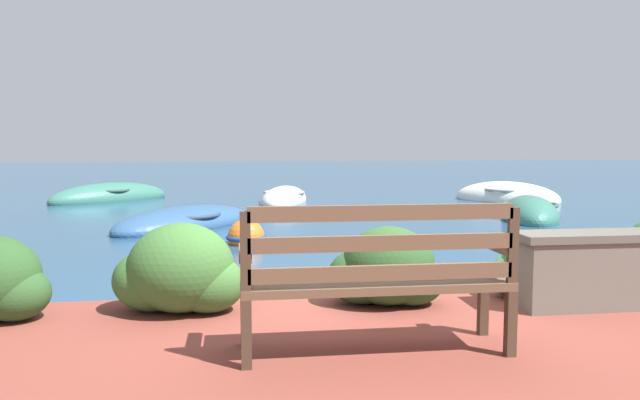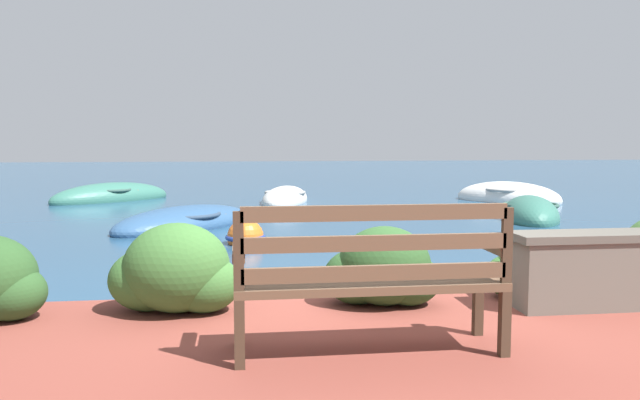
{
  "view_description": "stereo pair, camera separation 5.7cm",
  "coord_description": "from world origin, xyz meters",
  "px_view_note": "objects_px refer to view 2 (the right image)",
  "views": [
    {
      "loc": [
        -0.98,
        -5.14,
        1.51
      ],
      "look_at": [
        0.48,
        5.71,
        0.46
      ],
      "focal_mm": 35.0,
      "sensor_mm": 36.0,
      "label": 1
    },
    {
      "loc": [
        -0.93,
        -5.14,
        1.51
      ],
      "look_at": [
        0.48,
        5.71,
        0.46
      ],
      "focal_mm": 35.0,
      "sensor_mm": 36.0,
      "label": 2
    }
  ],
  "objects_px": {
    "rowboat_nearest": "(186,224)",
    "rowboat_far": "(508,198)",
    "rowboat_outer": "(285,200)",
    "mooring_buoy": "(245,237)",
    "park_bench": "(370,275)",
    "rowboat_mid": "(530,216)",
    "rowboat_distant": "(111,198)"
  },
  "relations": [
    {
      "from": "park_bench",
      "to": "rowboat_far",
      "type": "height_order",
      "value": "park_bench"
    },
    {
      "from": "mooring_buoy",
      "to": "rowboat_mid",
      "type": "bearing_deg",
      "value": 21.25
    },
    {
      "from": "rowboat_mid",
      "to": "rowboat_nearest",
      "type": "bearing_deg",
      "value": 110.73
    },
    {
      "from": "rowboat_nearest",
      "to": "rowboat_far",
      "type": "relative_size",
      "value": 1.12
    },
    {
      "from": "rowboat_mid",
      "to": "mooring_buoy",
      "type": "height_order",
      "value": "rowboat_mid"
    },
    {
      "from": "rowboat_far",
      "to": "rowboat_distant",
      "type": "bearing_deg",
      "value": -142.41
    },
    {
      "from": "rowboat_mid",
      "to": "rowboat_outer",
      "type": "distance_m",
      "value": 5.87
    },
    {
      "from": "rowboat_outer",
      "to": "rowboat_distant",
      "type": "bearing_deg",
      "value": -85.82
    },
    {
      "from": "rowboat_far",
      "to": "rowboat_outer",
      "type": "height_order",
      "value": "rowboat_far"
    },
    {
      "from": "rowboat_nearest",
      "to": "rowboat_mid",
      "type": "bearing_deg",
      "value": -45.69
    },
    {
      "from": "rowboat_nearest",
      "to": "rowboat_outer",
      "type": "relative_size",
      "value": 1.17
    },
    {
      "from": "rowboat_distant",
      "to": "mooring_buoy",
      "type": "bearing_deg",
      "value": -105.15
    },
    {
      "from": "rowboat_outer",
      "to": "rowboat_distant",
      "type": "distance_m",
      "value": 4.42
    },
    {
      "from": "mooring_buoy",
      "to": "rowboat_nearest",
      "type": "bearing_deg",
      "value": 118.0
    },
    {
      "from": "park_bench",
      "to": "rowboat_far",
      "type": "xyz_separation_m",
      "value": [
        5.86,
        11.1,
        -0.63
      ]
    },
    {
      "from": "rowboat_far",
      "to": "rowboat_distant",
      "type": "height_order",
      "value": "rowboat_far"
    },
    {
      "from": "rowboat_distant",
      "to": "mooring_buoy",
      "type": "relative_size",
      "value": 5.2
    },
    {
      "from": "rowboat_mid",
      "to": "rowboat_outer",
      "type": "xyz_separation_m",
      "value": [
        -4.42,
        3.87,
        -0.01
      ]
    },
    {
      "from": "rowboat_mid",
      "to": "rowboat_far",
      "type": "relative_size",
      "value": 0.92
    },
    {
      "from": "rowboat_outer",
      "to": "mooring_buoy",
      "type": "height_order",
      "value": "rowboat_outer"
    },
    {
      "from": "park_bench",
      "to": "rowboat_nearest",
      "type": "distance_m",
      "value": 7.64
    },
    {
      "from": "park_bench",
      "to": "rowboat_distant",
      "type": "distance_m",
      "value": 13.13
    },
    {
      "from": "rowboat_nearest",
      "to": "rowboat_outer",
      "type": "height_order",
      "value": "rowboat_outer"
    },
    {
      "from": "rowboat_far",
      "to": "mooring_buoy",
      "type": "bearing_deg",
      "value": -93.84
    },
    {
      "from": "rowboat_nearest",
      "to": "rowboat_far",
      "type": "xyz_separation_m",
      "value": [
        7.58,
        3.68,
        0.02
      ]
    },
    {
      "from": "rowboat_nearest",
      "to": "rowboat_mid",
      "type": "xyz_separation_m",
      "value": [
        6.47,
        0.2,
        0.01
      ]
    },
    {
      "from": "rowboat_nearest",
      "to": "rowboat_outer",
      "type": "distance_m",
      "value": 4.55
    },
    {
      "from": "rowboat_nearest",
      "to": "rowboat_far",
      "type": "distance_m",
      "value": 8.43
    },
    {
      "from": "rowboat_nearest",
      "to": "rowboat_far",
      "type": "bearing_deg",
      "value": -21.51
    },
    {
      "from": "park_bench",
      "to": "rowboat_distant",
      "type": "bearing_deg",
      "value": 113.64
    },
    {
      "from": "rowboat_distant",
      "to": "mooring_buoy",
      "type": "xyz_separation_m",
      "value": [
        3.28,
        -7.0,
        0.03
      ]
    },
    {
      "from": "rowboat_outer",
      "to": "rowboat_far",
      "type": "bearing_deg",
      "value": 103.47
    }
  ]
}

